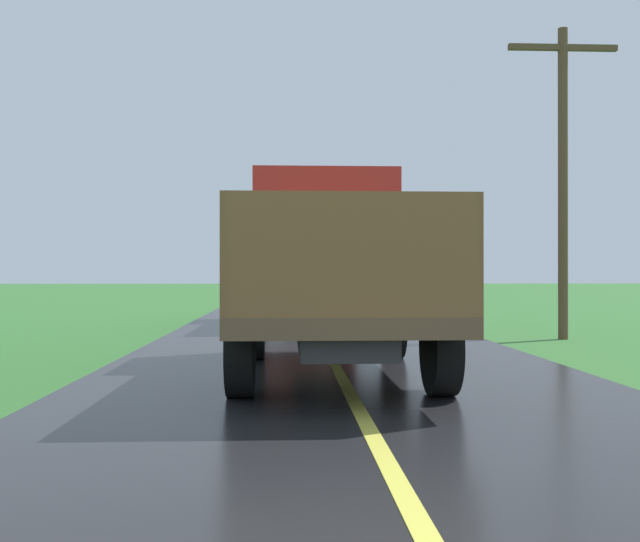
# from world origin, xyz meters

# --- Properties ---
(banana_truck_near) EXTENTS (2.38, 5.82, 2.80)m
(banana_truck_near) POSITION_xyz_m (-0.10, 12.52, 1.47)
(banana_truck_near) COLOR #2D2D30
(banana_truck_near) RESTS_ON road_surface
(banana_truck_far) EXTENTS (2.38, 5.81, 2.80)m
(banana_truck_far) POSITION_xyz_m (-0.33, 21.75, 1.47)
(banana_truck_far) COLOR #2D2D30
(banana_truck_far) RESTS_ON road_surface
(utility_pole_roadside) EXTENTS (2.28, 0.20, 6.45)m
(utility_pole_roadside) POSITION_xyz_m (5.05, 17.33, 3.55)
(utility_pole_roadside) COLOR brown
(utility_pole_roadside) RESTS_ON ground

